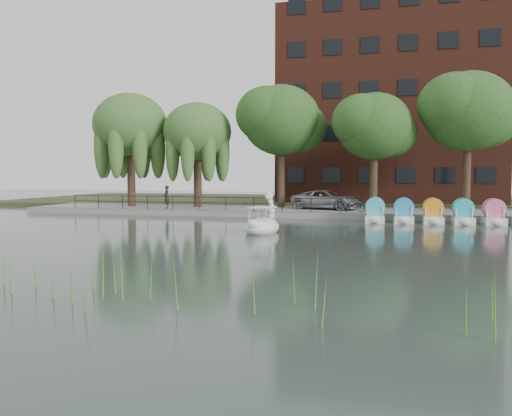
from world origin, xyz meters
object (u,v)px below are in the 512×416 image
at_px(bicycle, 353,204).
at_px(pedestrian, 167,195).
at_px(minivan, 327,198).
at_px(swan_boat, 263,224).

xyz_separation_m(bicycle, pedestrian, (-13.74, -0.11, 0.49)).
relative_size(bicycle, pedestrian, 0.87).
relative_size(minivan, swan_boat, 2.12).
xyz_separation_m(minivan, bicycle, (2.05, -1.98, -0.31)).
height_order(bicycle, pedestrian, pedestrian).
distance_m(minivan, pedestrian, 11.88).
xyz_separation_m(minivan, swan_boat, (-1.98, -11.94, -0.75)).
distance_m(minivan, swan_boat, 12.13).
bearing_deg(bicycle, pedestrian, 109.40).
bearing_deg(swan_boat, minivan, 92.66).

